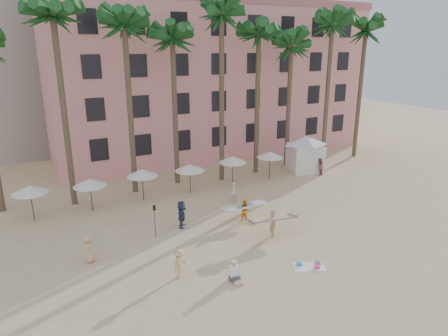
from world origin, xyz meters
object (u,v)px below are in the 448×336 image
cabana (305,150)px  carrier_white (244,209)px  pink_hotel (207,81)px  carrier_yellow (273,221)px

cabana → carrier_white: size_ratio=2.01×
cabana → carrier_white: 13.65m
pink_hotel → cabana: pink_hotel is taller
carrier_yellow → carrier_white: 3.01m
cabana → carrier_yellow: 15.18m
carrier_yellow → carrier_white: size_ratio=1.23×
carrier_white → pink_hotel: bearing=71.7°
pink_hotel → carrier_yellow: pink_hotel is taller
pink_hotel → carrier_white: size_ratio=12.64×
pink_hotel → cabana: bearing=-70.3°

